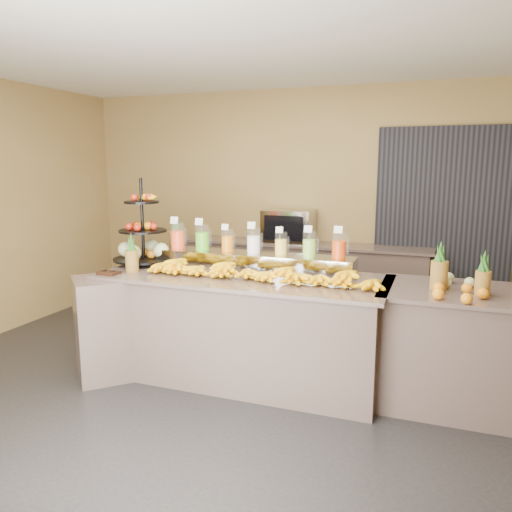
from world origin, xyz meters
The scene contains 20 objects.
ground centered at (0.00, 0.00, 0.00)m, with size 6.00×6.00×0.00m, color black.
room_envelope centered at (0.19, 0.79, 1.88)m, with size 6.04×5.02×2.82m.
buffet_counter centered at (-0.12, 0.26, 0.47)m, with size 2.75×1.25×0.93m.
right_counter centered at (1.70, 0.40, 0.47)m, with size 1.08×0.88×0.93m.
back_ledge centered at (0.00, 2.25, 0.47)m, with size 3.10×0.55×0.93m.
pitcher_tray centered at (0.00, 0.58, 1.01)m, with size 1.85×0.30×0.15m, color gray.
juice_pitcher_orange_a centered at (-0.78, 0.58, 1.19)m, with size 0.13×0.14×0.32m.
juice_pitcher_green centered at (-0.52, 0.58, 1.19)m, with size 0.13×0.14×0.32m.
juice_pitcher_orange_b centered at (-0.26, 0.58, 1.17)m, with size 0.11×0.12×0.27m.
juice_pitcher_milk centered at (0.00, 0.58, 1.18)m, with size 0.13×0.13×0.30m.
juice_pitcher_lemon centered at (0.26, 0.58, 1.17)m, with size 0.11×0.12×0.27m.
juice_pitcher_lime centered at (0.52, 0.58, 1.18)m, with size 0.12×0.12×0.29m.
juice_pitcher_orange_c centered at (0.78, 0.58, 1.18)m, with size 0.12×0.13×0.30m.
banana_heap centered at (0.18, 0.22, 1.00)m, with size 2.14×0.19×0.18m.
fruit_stand centered at (-1.06, 0.47, 1.14)m, with size 0.73×0.73×0.82m.
condiment_caddy centered at (-1.12, -0.06, 0.94)m, with size 0.17×0.13×0.03m, color black.
pineapple_left_a centered at (-0.99, 0.10, 1.06)m, with size 0.12×0.12×0.35m.
pineapple_left_b centered at (-0.91, 0.77, 1.10)m, with size 0.15×0.15×0.44m.
right_fruit_pile centered at (1.73, 0.24, 1.00)m, with size 0.42×0.40×0.22m.
oven_warmer centered at (-0.17, 2.25, 1.13)m, with size 0.60×0.42×0.40m, color gray.
Camera 1 is at (1.57, -3.61, 1.87)m, focal length 35.00 mm.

